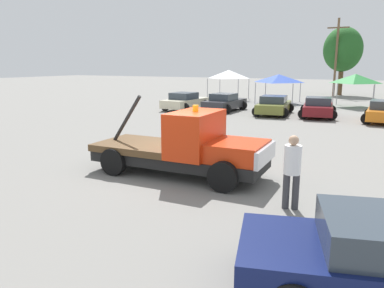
{
  "coord_description": "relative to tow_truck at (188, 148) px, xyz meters",
  "views": [
    {
      "loc": [
        5.66,
        -10.27,
        3.52
      ],
      "look_at": [
        0.5,
        0.0,
        1.05
      ],
      "focal_mm": 35.0,
      "sensor_mm": 36.0,
      "label": 1
    }
  ],
  "objects": [
    {
      "name": "traffic_cone",
      "position": [
        -0.66,
        4.87,
        -0.65
      ],
      "size": [
        0.4,
        0.4,
        0.55
      ],
      "color": "black",
      "rests_on": "ground"
    },
    {
      "name": "parked_car_charcoal",
      "position": [
        -5.19,
        16.12,
        -0.26
      ],
      "size": [
        2.61,
        4.34,
        1.34
      ],
      "rotation": [
        0.0,
        0.0,
        1.49
      ],
      "color": "#2D2D33",
      "rests_on": "ground"
    },
    {
      "name": "parked_car_cream",
      "position": [
        -8.29,
        15.58,
        -0.26
      ],
      "size": [
        2.66,
        4.52,
        1.34
      ],
      "rotation": [
        0.0,
        0.0,
        1.49
      ],
      "color": "beige",
      "rests_on": "ground"
    },
    {
      "name": "person_near_truck",
      "position": [
        3.56,
        -1.37,
        0.17
      ],
      "size": [
        0.41,
        0.41,
        1.85
      ],
      "rotation": [
        0.0,
        0.0,
        1.78
      ],
      "color": "#38383D",
      "rests_on": "ground"
    },
    {
      "name": "utility_pole",
      "position": [
        0.65,
        33.59,
        3.48
      ],
      "size": [
        2.2,
        0.24,
        8.25
      ],
      "color": "brown",
      "rests_on": "ground"
    },
    {
      "name": "canopy_tent_white",
      "position": [
        -8.3,
        24.91,
        1.59
      ],
      "size": [
        3.24,
        3.24,
        2.91
      ],
      "color": "#9E9EA3",
      "rests_on": "ground"
    },
    {
      "name": "tow_truck",
      "position": [
        0.0,
        0.0,
        0.0
      ],
      "size": [
        5.74,
        2.31,
        2.51
      ],
      "rotation": [
        0.0,
        0.0,
        0.01
      ],
      "color": "black",
      "rests_on": "ground"
    },
    {
      "name": "parked_car_olive",
      "position": [
        -1.34,
        15.79,
        -0.26
      ],
      "size": [
        2.75,
        4.58,
        1.34
      ],
      "rotation": [
        0.0,
        0.0,
        1.67
      ],
      "color": "olive",
      "rests_on": "ground"
    },
    {
      "name": "canopy_tent_green",
      "position": [
        3.35,
        23.53,
        1.41
      ],
      "size": [
        3.01,
        3.01,
        2.7
      ],
      "color": "#9E9EA3",
      "rests_on": "ground"
    },
    {
      "name": "parked_car_maroon",
      "position": [
        1.63,
        15.97,
        -0.26
      ],
      "size": [
        2.78,
        4.49,
        1.34
      ],
      "rotation": [
        0.0,
        0.0,
        1.7
      ],
      "color": "maroon",
      "rests_on": "ground"
    },
    {
      "name": "canopy_tent_blue",
      "position": [
        -3.06,
        23.91,
        1.32
      ],
      "size": [
        3.37,
        3.37,
        2.59
      ],
      "color": "#9E9EA3",
      "rests_on": "ground"
    },
    {
      "name": "tree_left",
      "position": [
        1.07,
        35.71,
        4.15
      ],
      "size": [
        4.22,
        4.22,
        7.54
      ],
      "color": "brown",
      "rests_on": "ground"
    },
    {
      "name": "ground_plane",
      "position": [
        -0.34,
        -0.0,
        -0.9
      ],
      "size": [
        160.0,
        160.0,
        0.0
      ],
      "primitive_type": "plane",
      "color": "gray"
    }
  ]
}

